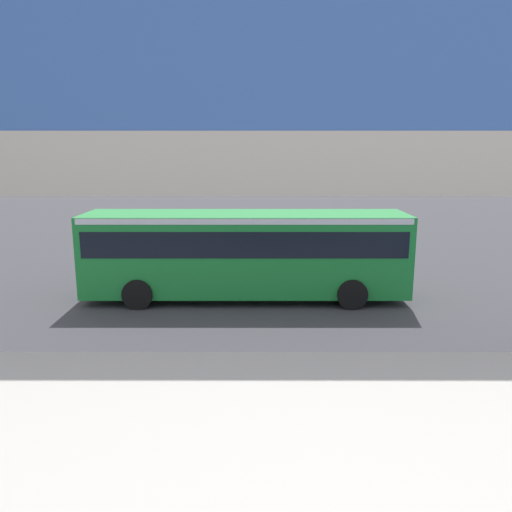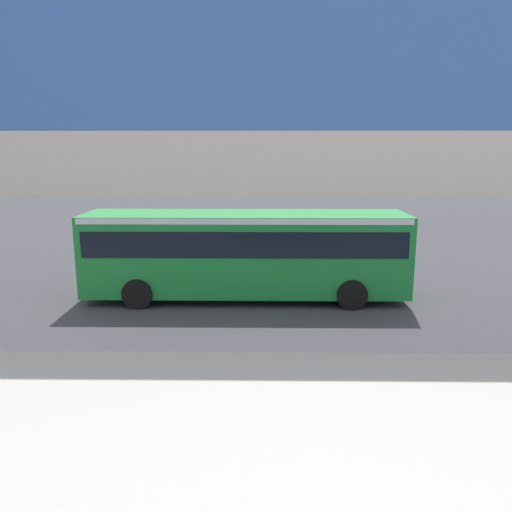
% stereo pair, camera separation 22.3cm
% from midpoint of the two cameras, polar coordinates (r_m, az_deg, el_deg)
% --- Properties ---
extents(ground, '(80.00, 80.00, 0.00)m').
position_cam_midpoint_polar(ground, '(18.76, -1.73, -4.63)').
color(ground, '#38383D').
extents(city_bus, '(11.54, 2.85, 3.15)m').
position_cam_midpoint_polar(city_bus, '(18.11, -1.58, 0.91)').
color(city_bus, '#1E8C38').
rests_on(city_bus, ground).
extents(pedestrian, '(0.38, 0.38, 1.79)m').
position_cam_midpoint_polar(pedestrian, '(22.98, -17.54, 0.22)').
color(pedestrian, '#2D2D38').
rests_on(pedestrian, ground).
extents(traffic_sign, '(0.08, 0.60, 2.80)m').
position_cam_midpoint_polar(traffic_sign, '(21.23, -11.31, 2.36)').
color(traffic_sign, slate).
rests_on(traffic_sign, ground).
extents(lane_dash_leftmost, '(2.00, 0.20, 0.01)m').
position_cam_midpoint_polar(lane_dash_leftmost, '(21.92, 14.38, -2.53)').
color(lane_dash_leftmost, silver).
rests_on(lane_dash_leftmost, ground).
extents(lane_dash_left, '(2.00, 0.20, 0.01)m').
position_cam_midpoint_polar(lane_dash_left, '(21.28, 3.88, -2.60)').
color(lane_dash_left, silver).
rests_on(lane_dash_left, ground).
extents(lane_dash_centre, '(2.00, 0.20, 0.01)m').
position_cam_midpoint_polar(lane_dash_centre, '(21.39, -6.89, -2.59)').
color(lane_dash_centre, silver).
rests_on(lane_dash_centre, ground).
extents(lane_dash_right, '(2.00, 0.20, 0.01)m').
position_cam_midpoint_polar(lane_dash_right, '(22.23, -17.19, -2.49)').
color(lane_dash_right, silver).
rests_on(lane_dash_right, ground).
extents(pedestrian_overpass, '(30.95, 2.60, 6.64)m').
position_cam_midpoint_polar(pedestrian_overpass, '(5.27, -6.34, 7.08)').
color(pedestrian_overpass, '#B2ADA5').
rests_on(pedestrian_overpass, ground).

